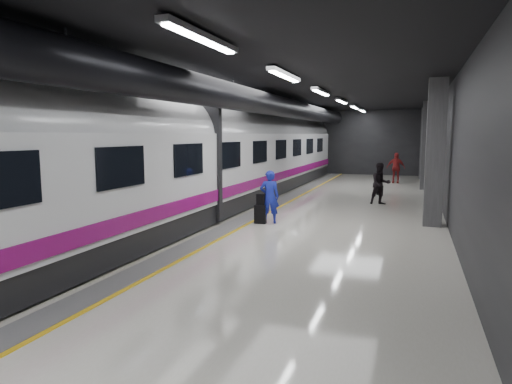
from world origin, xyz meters
The scene contains 9 objects.
ground centered at (0.00, 0.00, 0.00)m, with size 40.00×40.00×0.00m, color silver.
platform_hall centered at (-0.29, 0.96, 3.54)m, with size 10.02×40.02×4.51m.
train centered at (-3.25, 0.00, 2.07)m, with size 3.05×38.00×4.05m.
traveler_main centered at (-0.36, 0.71, 0.85)m, with size 0.62×0.41×1.69m, color #1D1AC7.
suitcase_main centered at (-0.62, 0.58, 0.30)m, with size 0.36×0.23×0.59m, color black.
shoulder_bag centered at (-0.61, 0.60, 0.77)m, with size 0.27×0.14×0.36m, color black.
traveler_far_a centered at (2.70, 5.89, 0.85)m, with size 0.82×0.64×1.70m, color black.
traveler_far_b centered at (2.96, 14.78, 0.89)m, with size 1.04×0.43×1.77m, color maroon.
suitcase_far centered at (2.49, 9.01, 0.22)m, with size 0.30×0.19×0.44m, color black.
Camera 1 is at (3.94, -13.00, 2.82)m, focal length 32.00 mm.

